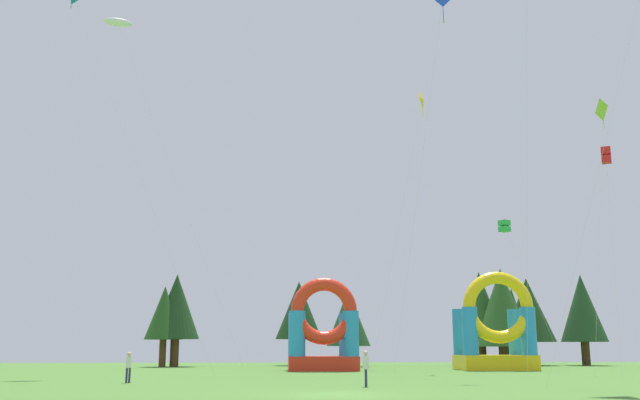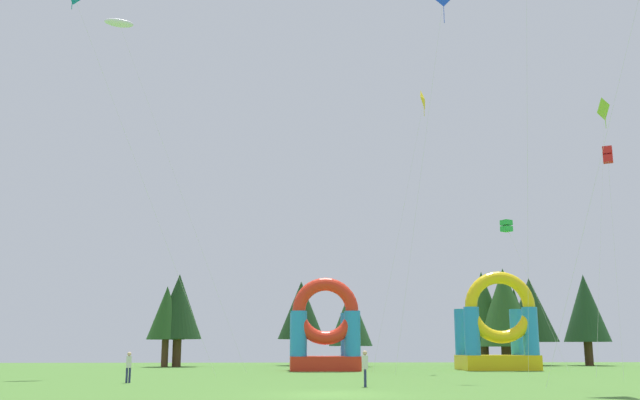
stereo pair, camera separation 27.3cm
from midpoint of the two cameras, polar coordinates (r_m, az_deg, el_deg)
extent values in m
plane|color=#47752D|center=(28.83, 1.49, -15.45)|extent=(120.00, 120.00, 0.00)
cube|color=green|center=(63.44, 14.97, -2.27)|extent=(1.08, 1.08, 0.45)
cube|color=green|center=(63.53, 14.95, -1.79)|extent=(1.08, 1.08, 0.45)
cylinder|color=silver|center=(61.18, 17.17, -7.31)|extent=(2.86, 4.39, 12.19)
cube|color=red|center=(52.40, 22.41, 3.08)|extent=(0.84, 0.84, 0.51)
cube|color=red|center=(52.55, 22.36, 3.73)|extent=(0.84, 0.84, 0.51)
cylinder|color=silver|center=(48.30, 22.91, -4.27)|extent=(2.69, 5.08, 14.81)
cylinder|color=#0C7F7A|center=(48.97, -19.25, 14.95)|extent=(0.04, 0.04, 1.11)
cylinder|color=silver|center=(45.82, -13.89, 1.29)|extent=(9.45, 3.87, 23.90)
pyramid|color=#8CD826|center=(58.20, 22.23, 6.75)|extent=(0.42, 1.34, 1.33)
cylinder|color=#8CD826|center=(57.93, 22.21, 6.07)|extent=(0.04, 0.04, 1.45)
cylinder|color=silver|center=(52.44, 21.90, -2.29)|extent=(4.79, 5.62, 19.49)
cylinder|color=blue|center=(50.43, 10.14, 14.85)|extent=(0.04, 0.04, 1.81)
cylinder|color=silver|center=(48.20, 8.21, 1.22)|extent=(3.18, 4.52, 25.22)
ellipsoid|color=white|center=(56.29, -15.81, 13.61)|extent=(2.32, 1.67, 0.79)
cylinder|color=silver|center=(53.39, -10.92, 0.24)|extent=(9.84, 4.40, 25.59)
cylinder|color=silver|center=(35.55, 21.87, 2.71)|extent=(5.44, 2.83, 20.45)
cylinder|color=silver|center=(44.35, 16.60, 4.25)|extent=(1.59, 8.95, 27.46)
pyramid|color=yellow|center=(59.87, 8.61, 7.97)|extent=(0.89, 1.32, 1.28)
cylinder|color=yellow|center=(59.66, 8.54, 7.34)|extent=(0.04, 0.04, 1.35)
cylinder|color=silver|center=(55.79, 6.61, -2.31)|extent=(4.88, 1.85, 21.96)
cylinder|color=navy|center=(39.29, -15.17, -13.53)|extent=(0.15, 0.15, 0.77)
cylinder|color=navy|center=(39.33, -14.95, -13.54)|extent=(0.15, 0.15, 0.77)
cylinder|color=silver|center=(39.29, -15.00, -12.54)|extent=(0.36, 0.36, 0.61)
sphere|color=#D8AD84|center=(39.28, -14.97, -11.94)|extent=(0.21, 0.21, 0.21)
cylinder|color=navy|center=(34.31, 3.91, -14.17)|extent=(0.13, 0.13, 0.81)
cylinder|color=navy|center=(34.15, 3.92, -14.18)|extent=(0.13, 0.13, 0.81)
cylinder|color=silver|center=(34.21, 3.89, -12.96)|extent=(0.31, 0.31, 0.64)
sphere|color=#D8AD84|center=(34.20, 3.88, -12.24)|extent=(0.22, 0.22, 0.22)
cube|color=yellow|center=(61.12, 14.25, -12.63)|extent=(6.03, 4.42, 1.20)
cylinder|color=#268CD8|center=(58.93, 12.33, -10.31)|extent=(1.24, 1.24, 3.83)
cylinder|color=#268CD8|center=(60.37, 16.79, -10.12)|extent=(1.24, 1.24, 3.83)
cylinder|color=#268CD8|center=(62.01, 11.54, -10.41)|extent=(1.24, 1.24, 3.83)
cylinder|color=#268CD8|center=(63.38, 15.81, -10.23)|extent=(1.24, 1.24, 3.83)
torus|color=yellow|center=(59.68, 14.49, -8.39)|extent=(5.79, 0.99, 5.79)
cube|color=red|center=(57.96, 0.49, -13.08)|extent=(5.51, 4.61, 1.13)
cylinder|color=#268CD8|center=(56.20, -1.59, -10.75)|extent=(1.29, 1.29, 3.52)
cylinder|color=#268CD8|center=(56.47, 2.77, -10.74)|extent=(1.29, 1.29, 3.52)
cylinder|color=#268CD8|center=(59.52, -1.68, -10.81)|extent=(1.29, 1.29, 3.52)
cylinder|color=#268CD8|center=(59.78, 2.44, -10.81)|extent=(1.29, 1.29, 3.52)
torus|color=red|center=(56.36, 0.59, -8.96)|extent=(5.25, 1.03, 5.25)
cylinder|color=#4C331E|center=(70.14, -12.33, -12.01)|extent=(0.65, 0.65, 2.56)
cone|color=#234C1E|center=(70.22, -12.19, -8.90)|extent=(3.61, 3.61, 5.07)
cylinder|color=#4C331E|center=(70.64, -11.40, -12.02)|extent=(0.83, 0.83, 2.62)
cone|color=#193819|center=(70.75, -11.26, -8.42)|extent=(4.63, 4.63, 6.28)
cylinder|color=#4C331E|center=(73.83, -1.44, -12.21)|extent=(0.86, 0.86, 2.66)
cone|color=#193819|center=(73.93, -1.43, -8.89)|extent=(4.80, 4.80, 5.92)
cylinder|color=#4C331E|center=(69.51, 2.62, -12.52)|extent=(0.77, 0.77, 1.95)
cone|color=#1E4221|center=(69.56, 2.59, -9.48)|extent=(4.25, 4.25, 5.43)
cylinder|color=#4C331E|center=(74.47, 13.29, -11.90)|extent=(0.84, 0.84, 2.68)
cone|color=#234C1E|center=(74.59, 13.11, -8.27)|extent=(4.65, 4.65, 6.78)
cylinder|color=#4C331E|center=(73.31, 15.00, -12.12)|extent=(1.06, 1.06, 1.90)
cone|color=#234C1E|center=(73.41, 14.80, -8.37)|extent=(5.87, 5.87, 7.72)
cylinder|color=#4C331E|center=(73.71, 15.76, -11.79)|extent=(0.53, 0.53, 2.66)
cone|color=#234C1E|center=(73.79, 15.60, -8.83)|extent=(2.94, 2.94, 4.97)
cylinder|color=#4C331E|center=(77.51, 16.95, -11.80)|extent=(0.98, 0.98, 2.38)
cone|color=#193819|center=(77.61, 16.75, -8.50)|extent=(5.45, 5.45, 6.57)
cylinder|color=#4C331E|center=(78.92, 21.01, -11.53)|extent=(0.85, 0.85, 2.39)
cone|color=#1E4221|center=(79.02, 20.76, -8.16)|extent=(4.71, 4.71, 6.93)
camera|label=1|loc=(0.14, -89.81, -0.04)|focal=39.56mm
camera|label=2|loc=(0.14, 90.19, 0.04)|focal=39.56mm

